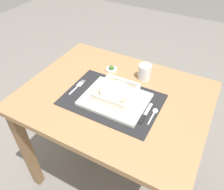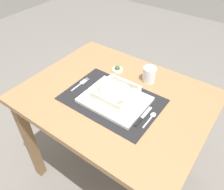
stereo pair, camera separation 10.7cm
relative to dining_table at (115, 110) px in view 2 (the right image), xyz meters
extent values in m
plane|color=slate|center=(0.00, 0.00, -0.60)|extent=(6.00, 6.00, 0.00)
cube|color=#936D47|center=(0.00, 0.00, 0.09)|extent=(0.91, 0.71, 0.03)
cube|color=brown|center=(-0.41, -0.31, -0.26)|extent=(0.05, 0.05, 0.68)
cube|color=brown|center=(-0.41, 0.31, -0.26)|extent=(0.05, 0.05, 0.68)
cube|color=brown|center=(0.41, 0.31, -0.26)|extent=(0.05, 0.05, 0.68)
cube|color=black|center=(0.01, -0.04, 0.11)|extent=(0.46, 0.32, 0.00)
cube|color=white|center=(0.02, -0.04, 0.12)|extent=(0.30, 0.23, 0.02)
cube|color=white|center=(0.02, -0.03, 0.13)|extent=(0.17, 0.17, 0.01)
cube|color=white|center=(-0.06, -0.03, 0.16)|extent=(0.01, 0.17, 0.04)
cube|color=white|center=(0.11, -0.03, 0.16)|extent=(0.01, 0.17, 0.04)
cube|color=white|center=(0.02, -0.12, 0.16)|extent=(0.15, 0.01, 0.04)
cube|color=white|center=(0.02, 0.05, 0.16)|extent=(0.15, 0.01, 0.04)
cylinder|color=beige|center=(0.02, -0.03, 0.15)|extent=(0.15, 0.15, 0.03)
cube|color=silver|center=(-0.19, -0.07, 0.11)|extent=(0.01, 0.08, 0.00)
cube|color=silver|center=(-0.19, -0.02, 0.11)|extent=(0.02, 0.04, 0.00)
cylinder|color=silver|center=(-0.20, 0.01, 0.11)|extent=(0.00, 0.02, 0.00)
cylinder|color=silver|center=(-0.19, 0.01, 0.11)|extent=(0.00, 0.02, 0.00)
cylinder|color=silver|center=(-0.19, 0.01, 0.11)|extent=(0.00, 0.02, 0.00)
cube|color=silver|center=(0.22, -0.07, 0.11)|extent=(0.01, 0.07, 0.00)
ellipsoid|color=silver|center=(0.22, -0.02, 0.11)|extent=(0.02, 0.03, 0.01)
cube|color=black|center=(0.19, -0.09, 0.11)|extent=(0.01, 0.06, 0.01)
cube|color=silver|center=(0.19, -0.02, 0.11)|extent=(0.01, 0.08, 0.00)
cylinder|color=white|center=(0.08, 0.20, 0.15)|extent=(0.07, 0.07, 0.08)
cylinder|color=#C64C1E|center=(0.08, 0.20, 0.13)|extent=(0.06, 0.06, 0.05)
cylinder|color=white|center=(-0.11, 0.18, 0.11)|extent=(0.06, 0.06, 0.01)
sphere|color=#335926|center=(-0.11, 0.18, 0.12)|extent=(0.03, 0.03, 0.03)
camera|label=1|loc=(0.39, -0.75, 0.84)|focal=36.10mm
camera|label=2|loc=(0.48, -0.69, 0.84)|focal=36.10mm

